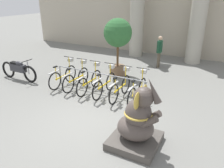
% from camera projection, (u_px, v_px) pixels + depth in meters
% --- Properties ---
extents(ground_plane, '(60.00, 60.00, 0.00)m').
position_uv_depth(ground_plane, '(91.00, 122.00, 6.40)').
color(ground_plane, slate).
extents(building_facade, '(20.00, 0.20, 6.00)m').
position_uv_depth(building_facade, '(172.00, 3.00, 12.29)').
color(building_facade, '#B2A893').
rests_on(building_facade, ground_plane).
extents(column_left, '(1.00, 1.00, 5.16)m').
position_uv_depth(column_left, '(137.00, 10.00, 12.33)').
color(column_left, '#ADA899').
rests_on(column_left, ground_plane).
extents(column_right, '(1.00, 1.00, 5.16)m').
position_uv_depth(column_right, '(199.00, 12.00, 10.91)').
color(column_right, '#ADA899').
rests_on(column_right, ground_plane).
extents(bike_rack, '(3.80, 0.05, 0.77)m').
position_uv_depth(bike_rack, '(99.00, 77.00, 8.15)').
color(bike_rack, gray).
rests_on(bike_rack, ground_plane).
extents(bicycle_0, '(0.48, 1.69, 1.10)m').
position_uv_depth(bicycle_0, '(63.00, 75.00, 8.82)').
color(bicycle_0, black).
rests_on(bicycle_0, ground_plane).
extents(bicycle_1, '(0.48, 1.69, 1.10)m').
position_uv_depth(bicycle_1, '(77.00, 78.00, 8.55)').
color(bicycle_1, black).
rests_on(bicycle_1, ground_plane).
extents(bicycle_2, '(0.48, 1.69, 1.10)m').
position_uv_depth(bicycle_2, '(90.00, 81.00, 8.26)').
color(bicycle_2, black).
rests_on(bicycle_2, ground_plane).
extents(bicycle_3, '(0.48, 1.69, 1.10)m').
position_uv_depth(bicycle_3, '(105.00, 84.00, 8.00)').
color(bicycle_3, black).
rests_on(bicycle_3, ground_plane).
extents(bicycle_4, '(0.48, 1.69, 1.10)m').
position_uv_depth(bicycle_4, '(120.00, 87.00, 7.72)').
color(bicycle_4, black).
rests_on(bicycle_4, ground_plane).
extents(bicycle_5, '(0.48, 1.69, 1.10)m').
position_uv_depth(bicycle_5, '(138.00, 90.00, 7.46)').
color(bicycle_5, black).
rests_on(bicycle_5, ground_plane).
extents(elephant_statue, '(1.17, 1.17, 1.84)m').
position_uv_depth(elephant_statue, '(137.00, 123.00, 5.22)').
color(elephant_statue, '#4C4742').
rests_on(elephant_statue, ground_plane).
extents(motorcycle, '(2.05, 0.55, 0.96)m').
position_uv_depth(motorcycle, '(19.00, 69.00, 9.36)').
color(motorcycle, black).
rests_on(motorcycle, ground_plane).
extents(person_pedestrian, '(0.21, 0.47, 1.59)m').
position_uv_depth(person_pedestrian, '(159.00, 49.00, 10.78)').
color(person_pedestrian, brown).
rests_on(person_pedestrian, ground_plane).
extents(potted_tree, '(1.24, 1.24, 2.54)m').
position_uv_depth(potted_tree, '(118.00, 37.00, 9.48)').
color(potted_tree, brown).
rests_on(potted_tree, ground_plane).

